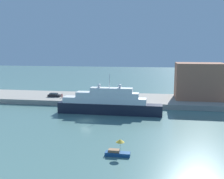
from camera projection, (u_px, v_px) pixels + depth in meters
ground at (86, 121)px, 68.20m from camera, size 400.00×400.00×0.00m
quay_dock at (104, 99)px, 92.95m from camera, size 110.00×19.06×1.64m
large_yacht at (108, 103)px, 75.00m from camera, size 29.88×3.68×11.48m
small_motorboat at (118, 151)px, 45.87m from camera, size 4.41×1.54×3.05m
harbor_building at (199, 81)px, 88.55m from camera, size 15.65×10.60×12.15m
parked_car at (54, 95)px, 92.84m from camera, size 4.52×1.75×1.33m
person_figure at (62, 96)px, 90.86m from camera, size 0.36×0.36×1.62m
mooring_bollard at (105, 101)px, 84.17m from camera, size 0.41×0.41×0.81m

